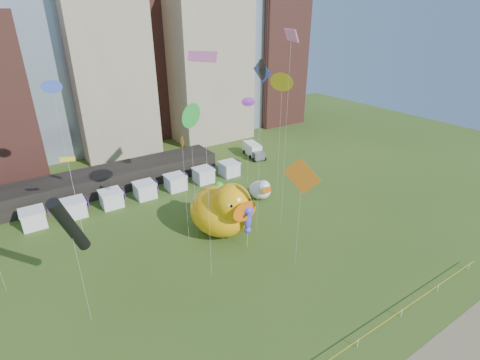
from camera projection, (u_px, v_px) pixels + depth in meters
skyline at (90, 38)px, 65.41m from camera, size 101.00×23.00×68.00m
pavilion at (100, 181)px, 56.13m from camera, size 38.00×6.00×3.20m
vendor_tents at (145, 191)px, 54.33m from camera, size 33.24×2.80×2.40m
big_duck at (222, 209)px, 44.33m from camera, size 7.59×9.99×7.57m
small_duck at (261, 189)px, 53.79m from camera, size 3.77×4.58×3.31m
seahorse_green at (219, 193)px, 46.86m from camera, size 1.66×1.86×5.76m
seahorse_purple at (248, 217)px, 41.21m from camera, size 1.64×1.82×5.69m
box_truck at (253, 150)px, 70.06m from camera, size 3.24×6.20×2.51m
kite_1 at (203, 59)px, 29.13m from camera, size 1.75×2.40×22.58m
kite_2 at (70, 226)px, 28.57m from camera, size 3.11×3.21×12.96m
kite_4 at (68, 160)px, 40.39m from camera, size 1.62×0.93×10.78m
kite_5 at (262, 73)px, 53.75m from camera, size 0.84×3.30×19.27m
kite_6 at (183, 147)px, 39.24m from camera, size 0.30×1.59×13.45m
kite_7 at (248, 102)px, 53.62m from camera, size 1.34×0.72×14.12m
kite_9 at (291, 36)px, 38.17m from camera, size 2.26×3.99×23.89m
kite_10 at (260, 70)px, 38.49m from camera, size 1.04×2.13×20.98m
kite_11 at (190, 116)px, 38.48m from camera, size 2.34×1.73×16.74m
kite_12 at (282, 82)px, 48.11m from camera, size 1.04×2.42×18.27m
kite_13 at (52, 88)px, 38.36m from camera, size 1.43×0.46×18.98m
kite_14 at (302, 177)px, 35.52m from camera, size 2.37×3.06×12.67m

